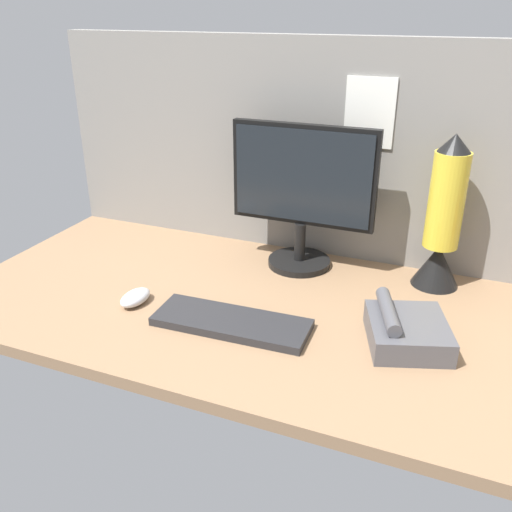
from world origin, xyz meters
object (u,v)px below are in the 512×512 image
object	(u,v)px
keyboard	(231,322)
mouse	(135,297)
monitor	(302,191)
desk_phone	(406,330)
lava_lamp	(443,225)

from	to	relation	value
keyboard	mouse	distance (cm)	27.06
monitor	keyboard	bearing A→B (deg)	-96.43
monitor	desk_phone	distance (cm)	49.81
mouse	desk_phone	bearing A→B (deg)	11.84
desk_phone	mouse	bearing A→B (deg)	-173.36
keyboard	desk_phone	distance (cm)	39.85
mouse	desk_phone	size ratio (longest dim) A/B	0.41
lava_lamp	keyboard	bearing A→B (deg)	-136.26
keyboard	lava_lamp	size ratio (longest dim) A/B	0.90
monitor	keyboard	distance (cm)	44.39
monitor	desk_phone	bearing A→B (deg)	-41.24
monitor	desk_phone	xyz separation A→B (cm)	(34.55, -30.29, -19.23)
monitor	desk_phone	size ratio (longest dim) A/B	1.74
monitor	lava_lamp	xyz separation A→B (cm)	(37.77, 1.67, -5.24)
monitor	mouse	bearing A→B (deg)	-129.59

